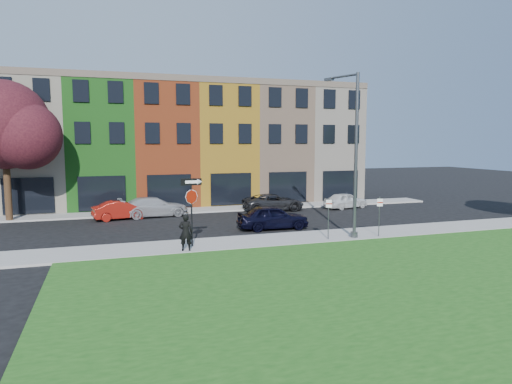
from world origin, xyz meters
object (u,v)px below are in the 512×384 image
object	(u,v)px
stop_sign	(191,199)
sedan_near	(273,217)
street_lamp	(353,156)
man	(186,232)

from	to	relation	value
stop_sign	sedan_near	distance (m)	6.91
stop_sign	street_lamp	bearing A→B (deg)	-5.98
stop_sign	street_lamp	distance (m)	9.04
man	sedan_near	xyz separation A→B (m)	(6.09, 4.37, -0.27)
man	street_lamp	size ratio (longest dim) A/B	0.20
man	street_lamp	world-z (taller)	street_lamp
stop_sign	street_lamp	world-z (taller)	street_lamp
man	sedan_near	world-z (taller)	man
sedan_near	man	bearing A→B (deg)	128.35
stop_sign	sedan_near	bearing A→B (deg)	29.24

